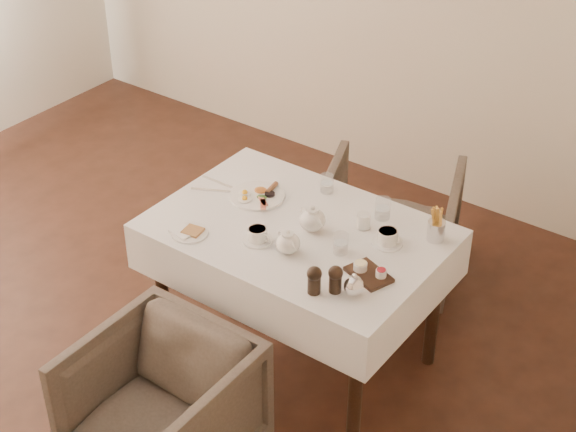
% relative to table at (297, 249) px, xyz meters
% --- Properties ---
extents(table, '(1.28, 0.88, 0.75)m').
position_rel_table_xyz_m(table, '(0.00, 0.00, 0.00)').
color(table, black).
rests_on(table, ground).
extents(armchair_near, '(0.66, 0.68, 0.61)m').
position_rel_table_xyz_m(armchair_near, '(-0.07, -0.86, -0.33)').
color(armchair_near, '#483E35').
rests_on(armchair_near, ground).
extents(armchair_far, '(0.90, 0.91, 0.65)m').
position_rel_table_xyz_m(armchair_far, '(0.02, 0.81, -0.31)').
color(armchair_far, '#483E35').
rests_on(armchair_far, ground).
extents(breakfast_plate, '(0.26, 0.26, 0.03)m').
position_rel_table_xyz_m(breakfast_plate, '(-0.30, 0.10, 0.13)').
color(breakfast_plate, white).
rests_on(breakfast_plate, table).
extents(side_plate, '(0.17, 0.16, 0.02)m').
position_rel_table_xyz_m(side_plate, '(-0.36, -0.32, 0.12)').
color(side_plate, white).
rests_on(side_plate, table).
extents(teapot_centre, '(0.19, 0.17, 0.13)m').
position_rel_table_xyz_m(teapot_centre, '(0.06, 0.02, 0.18)').
color(teapot_centre, white).
rests_on(teapot_centre, table).
extents(teapot_front, '(0.18, 0.16, 0.12)m').
position_rel_table_xyz_m(teapot_front, '(0.08, -0.18, 0.17)').
color(teapot_front, white).
rests_on(teapot_front, table).
extents(creamer, '(0.07, 0.07, 0.07)m').
position_rel_table_xyz_m(creamer, '(0.23, 0.17, 0.15)').
color(creamer, white).
rests_on(creamer, table).
extents(teacup_near, '(0.13, 0.13, 0.06)m').
position_rel_table_xyz_m(teacup_near, '(-0.08, -0.18, 0.15)').
color(teacup_near, white).
rests_on(teacup_near, table).
extents(teacup_far, '(0.14, 0.14, 0.07)m').
position_rel_table_xyz_m(teacup_far, '(0.38, 0.13, 0.15)').
color(teacup_far, white).
rests_on(teacup_far, table).
extents(glass_left, '(0.07, 0.07, 0.09)m').
position_rel_table_xyz_m(glass_left, '(-0.07, 0.33, 0.16)').
color(glass_left, silver).
rests_on(glass_left, table).
extents(glass_mid, '(0.08, 0.08, 0.09)m').
position_rel_table_xyz_m(glass_mid, '(0.25, -0.04, 0.16)').
color(glass_mid, silver).
rests_on(glass_mid, table).
extents(glass_right, '(0.08, 0.08, 0.10)m').
position_rel_table_xyz_m(glass_right, '(0.26, 0.29, 0.17)').
color(glass_right, silver).
rests_on(glass_right, table).
extents(condiment_board, '(0.22, 0.18, 0.05)m').
position_rel_table_xyz_m(condiment_board, '(0.44, -0.11, 0.13)').
color(condiment_board, black).
rests_on(condiment_board, table).
extents(pepper_mill_left, '(0.08, 0.08, 0.13)m').
position_rel_table_xyz_m(pepper_mill_left, '(0.32, -0.33, 0.18)').
color(pepper_mill_left, black).
rests_on(pepper_mill_left, table).
extents(pepper_mill_right, '(0.07, 0.07, 0.12)m').
position_rel_table_xyz_m(pepper_mill_right, '(0.38, -0.28, 0.18)').
color(pepper_mill_right, black).
rests_on(pepper_mill_right, table).
extents(silver_pot, '(0.12, 0.11, 0.11)m').
position_rel_table_xyz_m(silver_pot, '(0.46, -0.25, 0.17)').
color(silver_pot, white).
rests_on(silver_pot, table).
extents(fries_cup, '(0.08, 0.08, 0.16)m').
position_rel_table_xyz_m(fries_cup, '(0.54, 0.28, 0.19)').
color(fries_cup, silver).
rests_on(fries_cup, table).
extents(cutlery_fork, '(0.18, 0.01, 0.00)m').
position_rel_table_xyz_m(cutlery_fork, '(-0.54, 0.09, 0.12)').
color(cutlery_fork, silver).
rests_on(cutlery_fork, table).
extents(cutlery_knife, '(0.18, 0.10, 0.00)m').
position_rel_table_xyz_m(cutlery_knife, '(-0.51, 0.01, 0.12)').
color(cutlery_knife, silver).
rests_on(cutlery_knife, table).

